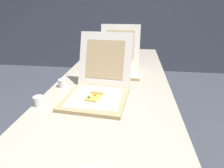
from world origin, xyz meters
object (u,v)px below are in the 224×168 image
object	(u,v)px
pizza_box_middle	(118,65)
cup_white_near_left	(39,101)
table	(112,87)
pizza_box_front	(98,89)
cup_white_near_center	(63,83)

from	to	relation	value
pizza_box_middle	cup_white_near_left	size ratio (longest dim) A/B	8.41
table	pizza_box_front	xyz separation A→B (m)	(-0.06, -0.26, 0.10)
table	pizza_box_middle	world-z (taller)	pizza_box_middle
cup_white_near_center	table	bearing A→B (deg)	21.26
pizza_box_front	table	bearing A→B (deg)	81.34
table	pizza_box_front	distance (m)	0.28
table	pizza_box_middle	bearing A→B (deg)	86.29
table	cup_white_near_center	bearing A→B (deg)	-158.74
table	pizza_box_front	size ratio (longest dim) A/B	4.47
pizza_box_middle	cup_white_near_center	world-z (taller)	pizza_box_middle
pizza_box_front	cup_white_near_left	xyz separation A→B (m)	(-0.32, -0.16, -0.03)
pizza_box_middle	cup_white_near_center	size ratio (longest dim) A/B	8.41
table	cup_white_near_left	world-z (taller)	cup_white_near_left
cup_white_near_left	cup_white_near_center	bearing A→B (deg)	81.96
pizza_box_front	cup_white_near_center	bearing A→B (deg)	161.66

